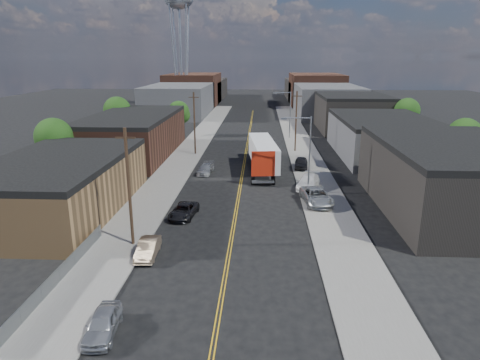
# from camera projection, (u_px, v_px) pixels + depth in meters

# --- Properties ---
(ground) EXTENTS (260.00, 260.00, 0.00)m
(ground) POSITION_uv_depth(u_px,v_px,m) (248.00, 138.00, 83.72)
(ground) COLOR black
(ground) RESTS_ON ground
(centerline) EXTENTS (0.32, 120.00, 0.01)m
(centerline) POSITION_uv_depth(u_px,v_px,m) (246.00, 155.00, 69.32)
(centerline) COLOR gold
(centerline) RESTS_ON ground
(sidewalk_left) EXTENTS (5.00, 140.00, 0.15)m
(sidewalk_left) POSITION_uv_depth(u_px,v_px,m) (187.00, 154.00, 69.75)
(sidewalk_left) COLOR slate
(sidewalk_left) RESTS_ON ground
(sidewalk_right) EXTENTS (5.00, 140.00, 0.15)m
(sidewalk_right) POSITION_uv_depth(u_px,v_px,m) (304.00, 155.00, 68.85)
(sidewalk_right) COLOR slate
(sidewalk_right) RESTS_ON ground
(warehouse_tan) EXTENTS (12.00, 22.00, 5.60)m
(warehouse_tan) POSITION_uv_depth(u_px,v_px,m) (59.00, 185.00, 43.50)
(warehouse_tan) COLOR olive
(warehouse_tan) RESTS_ON ground
(warehouse_brown) EXTENTS (12.00, 26.00, 6.60)m
(warehouse_brown) POSITION_uv_depth(u_px,v_px,m) (133.00, 135.00, 68.31)
(warehouse_brown) COLOR #48271C
(warehouse_brown) RESTS_ON ground
(industrial_right_a) EXTENTS (14.00, 22.00, 7.10)m
(industrial_right_a) POSITION_uv_depth(u_px,v_px,m) (453.00, 178.00, 43.30)
(industrial_right_a) COLOR black
(industrial_right_a) RESTS_ON ground
(industrial_right_b) EXTENTS (14.00, 24.00, 6.10)m
(industrial_right_b) POSITION_uv_depth(u_px,v_px,m) (383.00, 137.00, 68.39)
(industrial_right_b) COLOR #3D3D40
(industrial_right_b) RESTS_ON ground
(industrial_right_c) EXTENTS (14.00, 22.00, 7.60)m
(industrial_right_c) POSITION_uv_depth(u_px,v_px,m) (351.00, 112.00, 93.13)
(industrial_right_c) COLOR black
(industrial_right_c) RESTS_ON ground
(skyline_left_a) EXTENTS (16.00, 30.00, 8.00)m
(skyline_left_a) POSITION_uv_depth(u_px,v_px,m) (180.00, 100.00, 117.15)
(skyline_left_a) COLOR #3D3D40
(skyline_left_a) RESTS_ON ground
(skyline_right_a) EXTENTS (16.00, 30.00, 8.00)m
(skyline_right_a) POSITION_uv_depth(u_px,v_px,m) (326.00, 100.00, 115.24)
(skyline_right_a) COLOR #3D3D40
(skyline_right_a) RESTS_ON ground
(skyline_left_b) EXTENTS (16.00, 26.00, 10.00)m
(skyline_left_b) POSITION_uv_depth(u_px,v_px,m) (194.00, 89.00, 140.86)
(skyline_left_b) COLOR #48271C
(skyline_left_b) RESTS_ON ground
(skyline_right_b) EXTENTS (16.00, 26.00, 10.00)m
(skyline_right_b) POSITION_uv_depth(u_px,v_px,m) (316.00, 90.00, 138.95)
(skyline_right_b) COLOR #48271C
(skyline_right_b) RESTS_ON ground
(skyline_left_c) EXTENTS (16.00, 40.00, 7.00)m
(skyline_left_c) POSITION_uv_depth(u_px,v_px,m) (202.00, 90.00, 160.47)
(skyline_left_c) COLOR black
(skyline_left_c) RESTS_ON ground
(skyline_right_c) EXTENTS (16.00, 40.00, 7.00)m
(skyline_right_c) POSITION_uv_depth(u_px,v_px,m) (309.00, 90.00, 158.56)
(skyline_right_c) COLOR black
(skyline_right_c) RESTS_ON ground
(water_tower) EXTENTS (9.00, 9.00, 36.90)m
(water_tower) POSITION_uv_depth(u_px,v_px,m) (179.00, 2.00, 124.25)
(water_tower) COLOR gray
(water_tower) RESTS_ON ground
(streetlight_near) EXTENTS (3.39, 0.25, 9.00)m
(streetlight_near) POSITION_uv_depth(u_px,v_px,m) (306.00, 149.00, 48.29)
(streetlight_near) COLOR gray
(streetlight_near) RESTS_ON ground
(streetlight_far) EXTENTS (3.39, 0.25, 9.00)m
(streetlight_far) POSITION_uv_depth(u_px,v_px,m) (288.00, 111.00, 81.88)
(streetlight_far) COLOR gray
(streetlight_far) RESTS_ON ground
(utility_pole_left_near) EXTENTS (1.60, 0.26, 10.00)m
(utility_pole_left_near) POSITION_uv_depth(u_px,v_px,m) (129.00, 187.00, 34.70)
(utility_pole_left_near) COLOR black
(utility_pole_left_near) RESTS_ON ground
(utility_pole_left_far) EXTENTS (1.60, 0.26, 10.00)m
(utility_pole_left_far) POSITION_uv_depth(u_px,v_px,m) (194.00, 123.00, 68.29)
(utility_pole_left_far) COLOR black
(utility_pole_left_far) RESTS_ON ground
(utility_pole_right) EXTENTS (1.60, 0.26, 10.00)m
(utility_pole_right) POSITION_uv_depth(u_px,v_px,m) (296.00, 121.00, 70.38)
(utility_pole_right) COLOR black
(utility_pole_right) RESTS_ON ground
(chainlink_fence) EXTENTS (0.05, 16.00, 1.22)m
(chainlink_fence) POSITION_uv_depth(u_px,v_px,m) (59.00, 275.00, 29.87)
(chainlink_fence) COLOR slate
(chainlink_fence) RESTS_ON ground
(tree_left_near) EXTENTS (4.85, 4.76, 7.91)m
(tree_left_near) POSITION_uv_depth(u_px,v_px,m) (54.00, 139.00, 54.64)
(tree_left_near) COLOR black
(tree_left_near) RESTS_ON ground
(tree_left_mid) EXTENTS (5.10, 5.04, 8.37)m
(tree_left_mid) POSITION_uv_depth(u_px,v_px,m) (118.00, 112.00, 78.54)
(tree_left_mid) COLOR black
(tree_left_mid) RESTS_ON ground
(tree_left_far) EXTENTS (4.35, 4.20, 6.97)m
(tree_left_far) POSITION_uv_depth(u_px,v_px,m) (179.00, 113.00, 85.04)
(tree_left_far) COLOR black
(tree_left_far) RESTS_ON ground
(tree_right_near) EXTENTS (4.60, 4.48, 7.44)m
(tree_right_near) POSITION_uv_depth(u_px,v_px,m) (465.00, 137.00, 57.90)
(tree_right_near) COLOR black
(tree_right_near) RESTS_ON ground
(tree_right_far) EXTENTS (4.85, 4.76, 7.91)m
(tree_right_far) POSITION_uv_depth(u_px,v_px,m) (407.00, 113.00, 80.85)
(tree_right_far) COLOR black
(tree_right_far) RESTS_ON ground
(semi_truck) EXTENTS (4.27, 17.07, 4.41)m
(semi_truck) POSITION_uv_depth(u_px,v_px,m) (263.00, 152.00, 59.78)
(semi_truck) COLOR silver
(semi_truck) RESTS_ON ground
(car_left_a) EXTENTS (1.97, 4.19, 1.39)m
(car_left_a) POSITION_uv_depth(u_px,v_px,m) (103.00, 324.00, 24.33)
(car_left_a) COLOR #B7B9BC
(car_left_a) RESTS_ON ground
(car_left_b) EXTENTS (1.60, 4.17, 1.36)m
(car_left_b) POSITION_uv_depth(u_px,v_px,m) (148.00, 248.00, 33.93)
(car_left_b) COLOR #79654F
(car_left_b) RESTS_ON ground
(car_left_c) EXTENTS (2.70, 4.93, 1.31)m
(car_left_c) POSITION_uv_depth(u_px,v_px,m) (184.00, 211.00, 42.31)
(car_left_c) COLOR black
(car_left_c) RESTS_ON ground
(car_left_d) EXTENTS (2.27, 4.68, 1.31)m
(car_left_d) POSITION_uv_depth(u_px,v_px,m) (206.00, 169.00, 58.14)
(car_left_d) COLOR #97999C
(car_left_d) RESTS_ON ground
(car_right_lot_a) EXTENTS (3.42, 6.17, 1.64)m
(car_right_lot_a) POSITION_uv_depth(u_px,v_px,m) (316.00, 196.00, 45.74)
(car_right_lot_a) COLOR #ABAFB0
(car_right_lot_a) RESTS_ON sidewalk_right
(car_right_lot_b) EXTENTS (3.57, 5.67, 1.53)m
(car_right_lot_b) POSITION_uv_depth(u_px,v_px,m) (308.00, 182.00, 51.14)
(car_right_lot_b) COLOR silver
(car_right_lot_b) RESTS_ON sidewalk_right
(car_right_lot_c) EXTENTS (2.23, 4.60, 1.51)m
(car_right_lot_c) POSITION_uv_depth(u_px,v_px,m) (301.00, 163.00, 60.36)
(car_right_lot_c) COLOR black
(car_right_lot_c) RESTS_ON sidewalk_right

